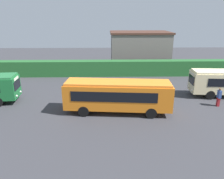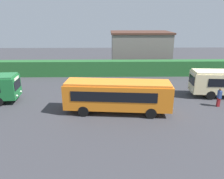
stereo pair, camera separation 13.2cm
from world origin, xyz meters
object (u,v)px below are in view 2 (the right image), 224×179
(person_center, at_px, (109,94))
(person_right, at_px, (113,93))
(person_left, at_px, (8,86))
(person_far, at_px, (219,97))
(bus_orange, at_px, (118,95))

(person_center, height_order, person_right, person_center)
(person_center, xyz_separation_m, person_right, (0.42, 0.86, -0.13))
(person_left, bearing_deg, person_center, 85.17)
(person_far, bearing_deg, bus_orange, 9.18)
(person_left, distance_m, person_far, 23.29)
(bus_orange, height_order, person_right, bus_orange)
(person_center, bearing_deg, person_right, 74.48)
(person_right, bearing_deg, bus_orange, -55.04)
(bus_orange, bearing_deg, person_far, 12.03)
(person_left, bearing_deg, bus_orange, 77.18)
(person_right, bearing_deg, person_far, 18.85)
(bus_orange, height_order, person_center, bus_orange)
(person_center, distance_m, person_far, 11.16)
(person_right, height_order, person_far, person_far)
(person_right, relative_size, person_far, 0.87)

